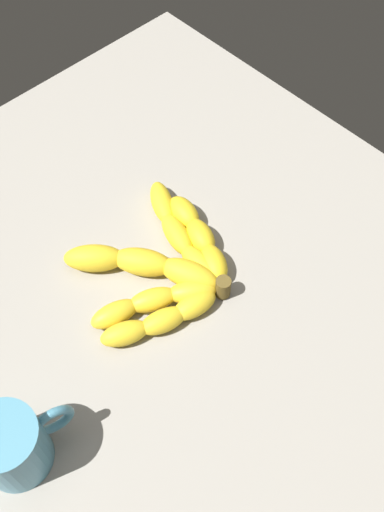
% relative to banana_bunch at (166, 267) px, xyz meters
% --- Properties ---
extents(ground_plane, '(0.95, 0.79, 0.03)m').
position_rel_banana_bunch_xyz_m(ground_plane, '(0.06, -0.01, -0.03)').
color(ground_plane, gray).
extents(banana_bunch, '(0.21, 0.23, 0.04)m').
position_rel_banana_bunch_xyz_m(banana_bunch, '(0.00, 0.00, 0.00)').
color(banana_bunch, yellow).
rests_on(banana_bunch, ground_plane).
extents(coffee_mug, '(0.08, 0.11, 0.08)m').
position_rel_banana_bunch_xyz_m(coffee_mug, '(0.07, -0.28, 0.03)').
color(coffee_mug, teal).
rests_on(coffee_mug, ground_plane).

